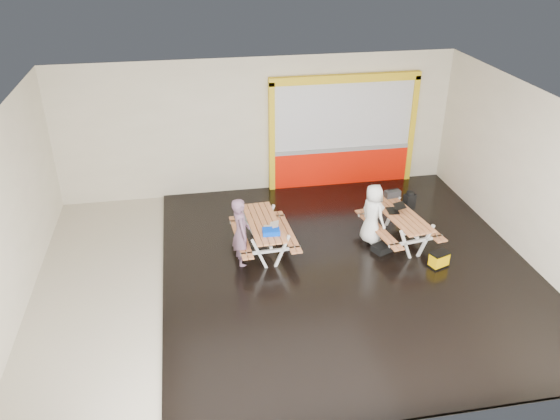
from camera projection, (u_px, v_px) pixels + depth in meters
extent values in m
cube|color=beige|center=(288.00, 274.00, 11.37)|extent=(10.00, 8.00, 0.01)
cube|color=white|center=(289.00, 107.00, 9.73)|extent=(10.00, 8.00, 0.01)
cube|color=beige|center=(258.00, 127.00, 14.04)|extent=(10.00, 0.01, 3.50)
cube|color=beige|center=(349.00, 336.00, 7.06)|extent=(10.00, 0.01, 3.50)
cube|color=beige|center=(8.00, 219.00, 9.77)|extent=(0.01, 8.00, 3.50)
cube|color=beige|center=(530.00, 177.00, 11.33)|extent=(0.01, 8.00, 3.50)
cube|color=black|center=(347.00, 267.00, 11.55)|extent=(7.50, 7.98, 0.05)
cube|color=#F71703|center=(341.00, 168.00, 14.90)|extent=(3.60, 0.12, 1.00)
cube|color=gray|center=(342.00, 149.00, 14.65)|extent=(3.60, 0.14, 0.10)
cube|color=silver|center=(344.00, 116.00, 14.23)|extent=(3.60, 0.08, 1.72)
cube|color=yellow|center=(272.00, 139.00, 14.15)|extent=(0.14, 0.16, 2.90)
cube|color=yellow|center=(411.00, 130.00, 14.74)|extent=(0.14, 0.16, 2.90)
cube|color=yellow|center=(346.00, 78.00, 13.77)|extent=(3.88, 0.16, 0.20)
cube|color=#D58451|center=(252.00, 224.00, 11.74)|extent=(0.21, 1.82, 0.04)
cube|color=#D58451|center=(258.00, 223.00, 11.76)|extent=(0.21, 1.82, 0.04)
cube|color=#D58451|center=(264.00, 223.00, 11.79)|extent=(0.21, 1.82, 0.04)
cube|color=#D58451|center=(270.00, 222.00, 11.81)|extent=(0.21, 1.82, 0.04)
cube|color=#D58451|center=(275.00, 221.00, 11.84)|extent=(0.21, 1.82, 0.04)
cube|color=white|center=(259.00, 254.00, 11.30)|extent=(0.34, 0.07, 0.73)
cube|color=white|center=(282.00, 251.00, 11.39)|extent=(0.34, 0.07, 0.73)
cube|color=white|center=(271.00, 251.00, 11.33)|extent=(1.24, 0.12, 0.05)
cube|color=white|center=(271.00, 241.00, 11.22)|extent=(0.61, 0.09, 0.05)
cube|color=white|center=(247.00, 222.00, 12.48)|extent=(0.34, 0.07, 0.73)
cube|color=white|center=(268.00, 220.00, 12.58)|extent=(0.34, 0.07, 0.73)
cube|color=white|center=(258.00, 219.00, 12.51)|extent=(1.24, 0.12, 0.05)
cube|color=white|center=(257.00, 210.00, 12.40)|extent=(0.61, 0.09, 0.05)
cube|color=white|center=(264.00, 230.00, 11.87)|extent=(0.13, 1.49, 0.05)
cube|color=#D58451|center=(238.00, 237.00, 11.80)|extent=(0.21, 1.82, 0.04)
cube|color=#D58451|center=(244.00, 236.00, 11.83)|extent=(0.21, 1.82, 0.04)
cube|color=#D58451|center=(284.00, 232.00, 12.00)|extent=(0.21, 1.82, 0.04)
cube|color=#D58451|center=(289.00, 231.00, 12.03)|extent=(0.21, 1.82, 0.04)
cube|color=#D58451|center=(389.00, 216.00, 12.03)|extent=(0.40, 1.84, 0.04)
cube|color=#D58451|center=(395.00, 215.00, 12.07)|extent=(0.40, 1.84, 0.04)
cube|color=#D58451|center=(400.00, 214.00, 12.11)|extent=(0.40, 1.84, 0.04)
cube|color=#D58451|center=(406.00, 213.00, 12.15)|extent=(0.40, 1.84, 0.04)
cube|color=#D58451|center=(411.00, 212.00, 12.18)|extent=(0.40, 1.84, 0.04)
cube|color=white|center=(405.00, 245.00, 11.61)|extent=(0.35, 0.11, 0.74)
cube|color=white|center=(426.00, 241.00, 11.74)|extent=(0.35, 0.11, 0.74)
cube|color=white|center=(416.00, 241.00, 11.65)|extent=(1.26, 0.25, 0.06)
cube|color=white|center=(417.00, 231.00, 11.54)|extent=(0.63, 0.15, 0.06)
cube|color=white|center=(374.00, 215.00, 12.78)|extent=(0.35, 0.11, 0.74)
cube|color=white|center=(393.00, 211.00, 12.92)|extent=(0.35, 0.11, 0.74)
cube|color=white|center=(383.00, 211.00, 12.83)|extent=(1.26, 0.25, 0.06)
cube|color=white|center=(384.00, 202.00, 12.72)|extent=(0.63, 0.15, 0.06)
cube|color=white|center=(399.00, 221.00, 12.19)|extent=(0.29, 1.51, 0.06)
cube|color=#D58451|center=(376.00, 229.00, 12.07)|extent=(0.39, 1.84, 0.04)
cube|color=#D58451|center=(381.00, 228.00, 12.11)|extent=(0.39, 1.84, 0.04)
cube|color=#D58451|center=(417.00, 222.00, 12.37)|extent=(0.39, 1.84, 0.04)
cube|color=#D58451|center=(422.00, 221.00, 12.40)|extent=(0.39, 1.84, 0.04)
imported|color=#6F4F66|center=(241.00, 232.00, 11.33)|extent=(0.40, 0.57, 1.50)
imported|color=white|center=(373.00, 214.00, 12.01)|extent=(0.64, 0.77, 1.35)
cube|color=silver|center=(268.00, 229.00, 11.52)|extent=(0.26, 0.32, 0.02)
cube|color=silver|center=(274.00, 225.00, 11.47)|extent=(0.24, 0.32, 0.06)
cube|color=silver|center=(274.00, 225.00, 11.47)|extent=(0.21, 0.28, 0.04)
cube|color=black|center=(393.00, 211.00, 12.19)|extent=(0.26, 0.35, 0.02)
cube|color=black|center=(400.00, 206.00, 12.14)|extent=(0.24, 0.35, 0.07)
cube|color=silver|center=(399.00, 206.00, 12.14)|extent=(0.21, 0.30, 0.05)
cube|color=#0037D4|center=(271.00, 232.00, 11.32)|extent=(0.36, 0.26, 0.10)
cube|color=black|center=(392.00, 194.00, 12.77)|extent=(0.37, 0.23, 0.16)
cylinder|color=black|center=(393.00, 189.00, 12.72)|extent=(0.26, 0.06, 0.02)
cube|color=black|center=(409.00, 202.00, 12.79)|extent=(0.30, 0.24, 0.37)
cylinder|color=black|center=(410.00, 194.00, 12.70)|extent=(0.21, 0.21, 0.09)
cube|color=black|center=(382.00, 248.00, 12.01)|extent=(0.49, 0.44, 0.15)
cube|color=black|center=(438.00, 265.00, 11.51)|extent=(0.45, 0.37, 0.04)
cube|color=#DAA100|center=(439.00, 260.00, 11.44)|extent=(0.43, 0.34, 0.29)
cube|color=black|center=(440.00, 253.00, 11.37)|extent=(0.45, 0.37, 0.03)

